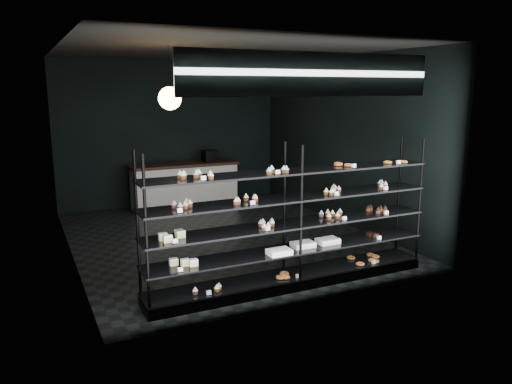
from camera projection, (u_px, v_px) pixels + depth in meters
room at (220, 147)px, 8.52m from camera, size 5.01×6.01×3.20m
display_shelf at (290, 240)px, 6.56m from camera, size 4.00×0.50×1.91m
signage at (313, 74)px, 5.70m from camera, size 3.30×0.05×0.50m
pendant_lamp at (170, 98)px, 7.07m from camera, size 0.33×0.33×0.89m
service_counter at (185, 184)px, 11.01m from camera, size 2.37×0.65×1.23m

